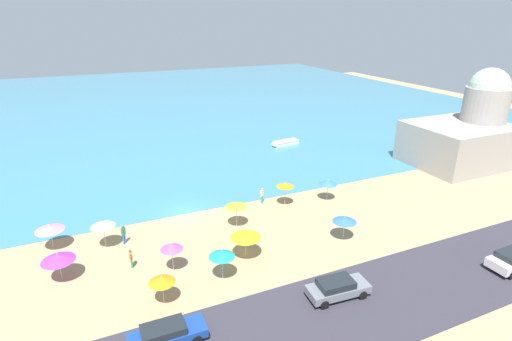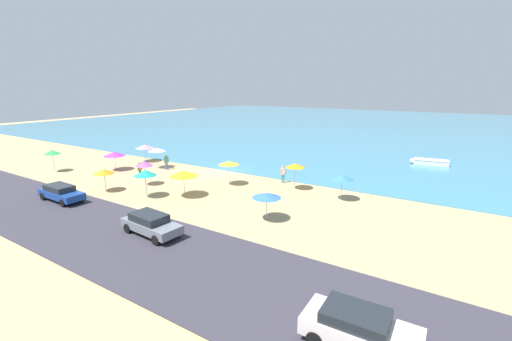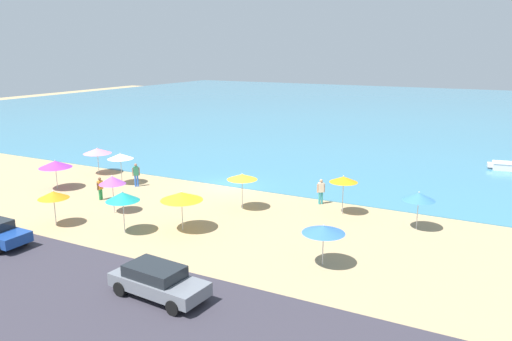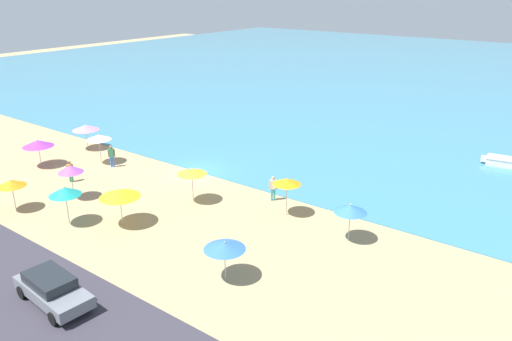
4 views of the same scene
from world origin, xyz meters
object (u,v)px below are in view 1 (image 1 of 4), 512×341
(beach_umbrella_1, at_px, (49,228))
(bather_1, at_px, (262,195))
(bather_2, at_px, (131,258))
(skiff_nearshore, at_px, (286,143))
(parked_car_2, at_px, (337,288))
(beach_umbrella_8, at_px, (58,257))
(beach_umbrella_6, at_px, (328,182))
(parked_car_1, at_px, (166,334))
(beach_umbrella_3, at_px, (345,220))
(beach_umbrella_2, at_px, (171,246))
(bather_0, at_px, (123,233))
(beach_umbrella_5, at_px, (285,185))
(beach_umbrella_11, at_px, (246,235))
(beach_umbrella_7, at_px, (236,205))
(beach_umbrella_4, at_px, (162,280))
(harbor_fortress, at_px, (468,133))
(beach_umbrella_0, at_px, (103,224))
(beach_umbrella_9, at_px, (222,254))

(beach_umbrella_1, xyz_separation_m, bather_1, (19.74, 0.69, -0.97))
(bather_1, bearing_deg, bather_2, -156.05)
(skiff_nearshore, bearing_deg, bather_2, -138.12)
(parked_car_2, bearing_deg, beach_umbrella_8, 150.37)
(beach_umbrella_6, height_order, skiff_nearshore, beach_umbrella_6)
(beach_umbrella_8, relative_size, parked_car_1, 0.53)
(beach_umbrella_3, distance_m, parked_car_1, 17.81)
(bather_2, bearing_deg, beach_umbrella_2, -31.04)
(beach_umbrella_8, bearing_deg, bather_0, 33.98)
(beach_umbrella_1, xyz_separation_m, beach_umbrella_5, (21.72, -0.68, 0.35))
(beach_umbrella_1, xyz_separation_m, parked_car_2, (18.29, -14.99, -1.16))
(beach_umbrella_6, distance_m, bather_0, 20.89)
(beach_umbrella_8, xyz_separation_m, beach_umbrella_11, (13.67, -2.84, 0.16))
(beach_umbrella_3, distance_m, beach_umbrella_5, 8.13)
(beach_umbrella_7, relative_size, beach_umbrella_11, 0.99)
(bather_1, bearing_deg, beach_umbrella_11, -122.21)
(parked_car_1, xyz_separation_m, parked_car_2, (11.76, -0.53, 0.02))
(beach_umbrella_2, distance_m, parked_car_1, 7.59)
(beach_umbrella_3, height_order, bather_1, beach_umbrella_3)
(beach_umbrella_2, relative_size, skiff_nearshore, 0.56)
(beach_umbrella_7, bearing_deg, skiff_nearshore, 51.91)
(beach_umbrella_2, distance_m, beach_umbrella_4, 3.70)
(beach_umbrella_4, bearing_deg, beach_umbrella_5, 34.38)
(parked_car_2, relative_size, harbor_fortress, 0.36)
(beach_umbrella_2, bearing_deg, beach_umbrella_8, 163.74)
(bather_2, bearing_deg, beach_umbrella_3, -9.92)
(beach_umbrella_4, relative_size, parked_car_1, 0.47)
(beach_umbrella_5, relative_size, skiff_nearshore, 0.58)
(beach_umbrella_0, xyz_separation_m, bather_2, (1.61, -3.91, -1.31))
(bather_2, height_order, harbor_fortress, harbor_fortress)
(bather_2, bearing_deg, beach_umbrella_0, 112.40)
(beach_umbrella_2, xyz_separation_m, bather_2, (-2.87, 1.73, -1.27))
(beach_umbrella_6, distance_m, beach_umbrella_8, 26.02)
(beach_umbrella_4, xyz_separation_m, skiff_nearshore, (24.30, 28.19, -1.52))
(beach_umbrella_0, bearing_deg, beach_umbrella_8, -135.22)
(beach_umbrella_2, relative_size, harbor_fortress, 0.20)
(beach_umbrella_3, distance_m, beach_umbrella_7, 9.77)
(beach_umbrella_4, bearing_deg, beach_umbrella_1, 123.70)
(beach_umbrella_0, relative_size, beach_umbrella_9, 0.99)
(beach_umbrella_5, xyz_separation_m, skiff_nearshore, (9.70, 18.20, -1.93))
(beach_umbrella_0, relative_size, beach_umbrella_3, 1.18)
(beach_umbrella_1, bearing_deg, parked_car_2, -39.33)
(beach_umbrella_2, distance_m, beach_umbrella_11, 5.84)
(skiff_nearshore, bearing_deg, bather_0, -143.35)
(beach_umbrella_11, bearing_deg, beach_umbrella_4, -158.55)
(beach_umbrella_11, xyz_separation_m, skiff_nearshore, (17.05, 25.34, -1.70))
(beach_umbrella_9, distance_m, bather_2, 7.45)
(beach_umbrella_8, relative_size, harbor_fortress, 0.19)
(beach_umbrella_2, xyz_separation_m, beach_umbrella_8, (-7.86, 2.29, -0.27))
(beach_umbrella_3, relative_size, bather_0, 1.16)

